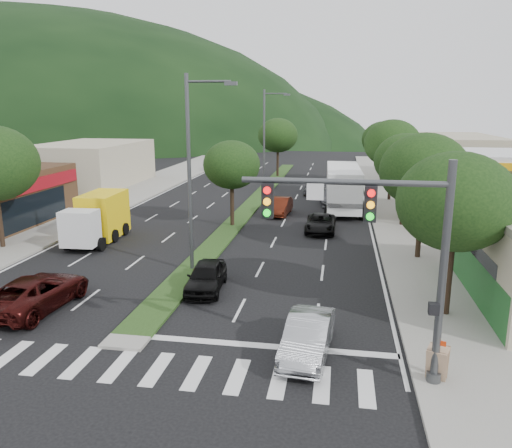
% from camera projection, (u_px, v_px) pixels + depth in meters
% --- Properties ---
extents(ground, '(160.00, 160.00, 0.00)m').
position_uv_depth(ground, '(131.00, 338.00, 18.65)').
color(ground, black).
rests_on(ground, ground).
extents(sidewalk_right, '(5.00, 90.00, 0.15)m').
position_uv_depth(sidewalk_right, '(401.00, 211.00, 40.59)').
color(sidewalk_right, gray).
rests_on(sidewalk_right, ground).
extents(sidewalk_left, '(6.00, 90.00, 0.15)m').
position_uv_depth(sidewalk_left, '(107.00, 202.00, 44.72)').
color(sidewalk_left, gray).
rests_on(sidewalk_left, ground).
extents(median, '(1.60, 56.00, 0.12)m').
position_uv_depth(median, '(256.00, 200.00, 45.50)').
color(median, '#1F3714').
rests_on(median, ground).
extents(crosswalk, '(19.00, 2.20, 0.01)m').
position_uv_depth(crosswalk, '(106.00, 364.00, 16.73)').
color(crosswalk, silver).
rests_on(crosswalk, ground).
extents(traffic_signal, '(6.12, 0.40, 7.00)m').
position_uv_depth(traffic_signal, '(390.00, 239.00, 14.64)').
color(traffic_signal, '#47494C').
rests_on(traffic_signal, ground).
extents(gas_canopy, '(12.20, 8.20, 5.25)m').
position_uv_depth(gas_canopy, '(503.00, 161.00, 35.60)').
color(gas_canopy, silver).
rests_on(gas_canopy, ground).
extents(bldg_left_far, '(9.00, 14.00, 4.60)m').
position_uv_depth(bldg_left_far, '(92.00, 164.00, 53.81)').
color(bldg_left_far, '#BDB096').
rests_on(bldg_left_far, ground).
extents(bldg_right_far, '(10.00, 16.00, 5.20)m').
position_uv_depth(bldg_right_far, '(447.00, 158.00, 57.10)').
color(bldg_right_far, '#BDB096').
rests_on(bldg_right_far, ground).
extents(hill_far, '(176.00, 132.00, 82.00)m').
position_uv_depth(hill_far, '(19.00, 137.00, 137.14)').
color(hill_far, black).
rests_on(hill_far, ground).
extents(tree_r_a, '(4.60, 4.60, 6.63)m').
position_uv_depth(tree_r_a, '(456.00, 202.00, 19.43)').
color(tree_r_a, black).
rests_on(tree_r_a, sidewalk_right).
extents(tree_r_b, '(4.80, 4.80, 6.94)m').
position_uv_depth(tree_r_b, '(424.00, 171.00, 27.05)').
color(tree_r_b, black).
rests_on(tree_r_b, sidewalk_right).
extents(tree_r_c, '(4.40, 4.40, 6.48)m').
position_uv_depth(tree_r_c, '(406.00, 160.00, 34.79)').
color(tree_r_c, black).
rests_on(tree_r_c, sidewalk_right).
extents(tree_r_d, '(5.00, 5.00, 7.17)m').
position_uv_depth(tree_r_d, '(392.00, 144.00, 44.29)').
color(tree_r_d, black).
rests_on(tree_r_d, sidewalk_right).
extents(tree_r_e, '(4.60, 4.60, 6.71)m').
position_uv_depth(tree_r_e, '(383.00, 140.00, 53.95)').
color(tree_r_e, black).
rests_on(tree_r_e, sidewalk_right).
extents(tree_med_near, '(4.00, 4.00, 6.02)m').
position_uv_depth(tree_med_near, '(232.00, 165.00, 34.89)').
color(tree_med_near, black).
rests_on(tree_med_near, median).
extents(tree_med_far, '(4.80, 4.80, 6.94)m').
position_uv_depth(tree_med_far, '(278.00, 135.00, 59.70)').
color(tree_med_far, black).
rests_on(tree_med_far, median).
extents(streetlight_near, '(2.60, 0.25, 10.00)m').
position_uv_depth(streetlight_near, '(193.00, 165.00, 25.00)').
color(streetlight_near, '#47494C').
rests_on(streetlight_near, ground).
extents(streetlight_mid, '(2.60, 0.25, 10.00)m').
position_uv_depth(streetlight_mid, '(266.00, 136.00, 48.98)').
color(streetlight_mid, '#47494C').
rests_on(streetlight_mid, ground).
extents(sedan_silver, '(1.83, 4.30, 1.38)m').
position_uv_depth(sedan_silver, '(308.00, 336.00, 17.26)').
color(sedan_silver, '#9B9EA2').
rests_on(sedan_silver, ground).
extents(suv_maroon, '(2.78, 5.44, 1.47)m').
position_uv_depth(suv_maroon, '(37.00, 292.00, 21.22)').
color(suv_maroon, '#340D0B').
rests_on(suv_maroon, ground).
extents(car_queue_a, '(1.88, 4.06, 1.34)m').
position_uv_depth(car_queue_a, '(206.00, 277.00, 23.34)').
color(car_queue_a, black).
rests_on(car_queue_a, ground).
extents(car_queue_b, '(2.32, 4.82, 1.35)m').
position_uv_depth(car_queue_b, '(331.00, 197.00, 43.74)').
color(car_queue_b, '#4D4D52').
rests_on(car_queue_b, ground).
extents(car_queue_c, '(1.73, 4.23, 1.36)m').
position_uv_depth(car_queue_c, '(280.00, 206.00, 39.58)').
color(car_queue_c, '#4E190D').
rests_on(car_queue_c, ground).
extents(car_queue_d, '(2.02, 4.31, 1.19)m').
position_uv_depth(car_queue_d, '(321.00, 223.00, 34.25)').
color(car_queue_d, black).
rests_on(car_queue_d, ground).
extents(car_queue_e, '(1.91, 3.79, 1.24)m').
position_uv_depth(car_queue_e, '(313.00, 188.00, 48.85)').
color(car_queue_e, '#4A4B4F').
rests_on(car_queue_e, ground).
extents(box_truck, '(2.61, 6.14, 2.98)m').
position_uv_depth(box_truck, '(99.00, 219.00, 31.81)').
color(box_truck, silver).
rests_on(box_truck, ground).
extents(motorhome, '(3.22, 9.40, 3.57)m').
position_uv_depth(motorhome, '(343.00, 187.00, 41.13)').
color(motorhome, white).
rests_on(motorhome, ground).
extents(a_frame_sign, '(0.82, 0.87, 1.39)m').
position_uv_depth(a_frame_sign, '(438.00, 360.00, 15.49)').
color(a_frame_sign, tan).
rests_on(a_frame_sign, sidewalk_right).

